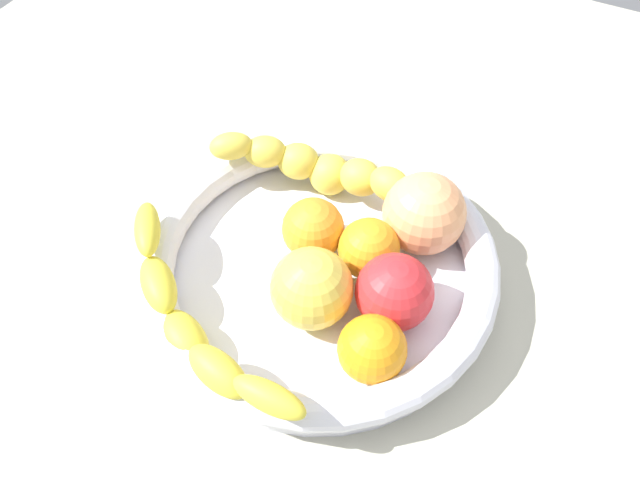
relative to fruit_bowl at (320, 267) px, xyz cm
name	(u,v)px	position (x,y,z in cm)	size (l,w,h in cm)	color
kitchen_counter	(320,293)	(0.00, 0.00, -4.16)	(120.00, 120.00, 3.00)	#B1AF9B
fruit_bowl	(320,267)	(0.00, 0.00, 0.00)	(31.37, 31.37, 5.16)	silver
banana_draped_left	(190,324)	(-5.62, -11.41, 2.64)	(22.42, 12.95, 5.73)	yellow
banana_draped_right	(327,170)	(-3.59, 8.45, 2.94)	(22.77, 8.03, 6.24)	#E4CC47
orange_front	(313,229)	(-1.65, 1.87, 2.35)	(5.60, 5.60, 5.60)	orange
orange_mid_left	(372,349)	(7.94, -6.67, 2.28)	(5.46, 5.46, 5.46)	orange
orange_mid_right	(369,249)	(3.65, 2.16, 2.27)	(5.44, 5.44, 5.44)	orange
apple_yellow	(312,288)	(1.40, -4.20, 2.99)	(6.87, 6.87, 6.87)	#DDCC4A
tomato_red	(394,292)	(7.49, -1.36, 2.80)	(6.50, 6.50, 6.50)	red
peach_blush	(424,214)	(6.62, 7.22, 3.28)	(7.45, 7.45, 7.45)	#F9A56C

